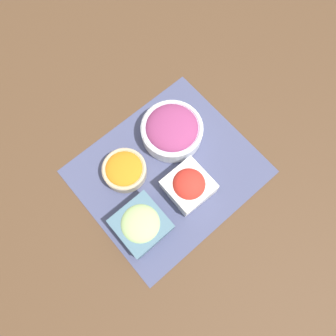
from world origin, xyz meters
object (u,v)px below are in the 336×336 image
at_px(onion_bowl, 172,130).
at_px(carrot_bowl, 124,170).
at_px(tomato_bowl, 189,186).
at_px(cucumber_bowl, 141,224).

height_order(onion_bowl, carrot_bowl, onion_bowl).
distance_m(tomato_bowl, carrot_bowl, 0.19).
bearing_deg(onion_bowl, carrot_bowl, -179.31).
bearing_deg(cucumber_bowl, onion_bowl, 32.31).
height_order(cucumber_bowl, carrot_bowl, cucumber_bowl).
bearing_deg(carrot_bowl, onion_bowl, 0.69).
bearing_deg(carrot_bowl, tomato_bowl, -56.13).
xyz_separation_m(tomato_bowl, carrot_bowl, (-0.11, 0.16, -0.01)).
relative_size(onion_bowl, cucumber_bowl, 1.40).
distance_m(cucumber_bowl, tomato_bowl, 0.17).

